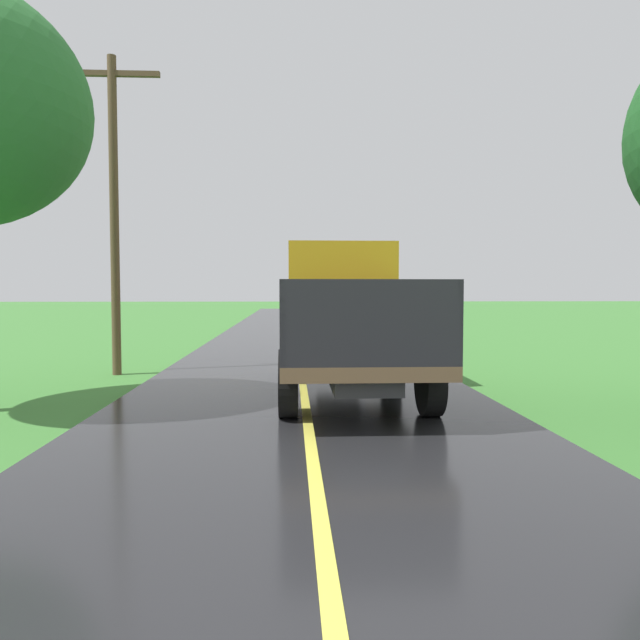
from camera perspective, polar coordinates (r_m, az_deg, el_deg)
name	(u,v)px	position (r m, az deg, el deg)	size (l,w,h in m)	color
banana_truck_near	(344,316)	(11.13, 2.34, 0.43)	(2.38, 5.82, 2.80)	#2D2D30
utility_pole_roadside	(114,204)	(14.37, -19.30, 10.59)	(2.13, 0.20, 7.19)	brown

